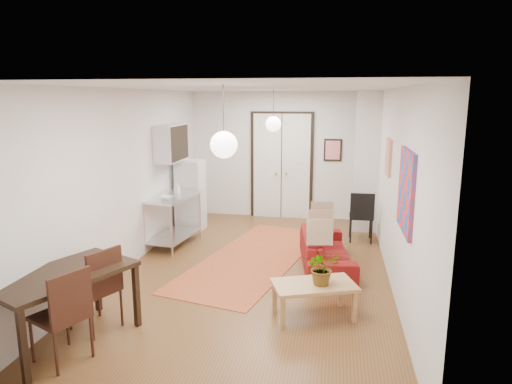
% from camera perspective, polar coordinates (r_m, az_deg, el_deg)
% --- Properties ---
extents(floor, '(7.00, 7.00, 0.00)m').
position_cam_1_polar(floor, '(7.52, -0.06, -9.81)').
color(floor, brown).
rests_on(floor, ground).
extents(ceiling, '(4.20, 7.00, 0.02)m').
position_cam_1_polar(ceiling, '(6.99, -0.07, 12.89)').
color(ceiling, silver).
rests_on(ceiling, wall_back).
extents(wall_back, '(4.20, 0.02, 2.90)m').
position_cam_1_polar(wall_back, '(10.53, 3.26, 4.59)').
color(wall_back, silver).
rests_on(wall_back, floor).
extents(wall_front, '(4.20, 0.02, 2.90)m').
position_cam_1_polar(wall_front, '(3.83, -9.34, -8.47)').
color(wall_front, silver).
rests_on(wall_front, floor).
extents(wall_left, '(0.02, 7.00, 2.90)m').
position_cam_1_polar(wall_left, '(7.75, -15.54, 1.58)').
color(wall_left, silver).
rests_on(wall_left, floor).
extents(wall_right, '(0.02, 7.00, 2.90)m').
position_cam_1_polar(wall_right, '(7.06, 16.96, 0.53)').
color(wall_right, silver).
rests_on(wall_right, floor).
extents(double_doors, '(1.44, 0.06, 2.50)m').
position_cam_1_polar(double_doors, '(10.52, 3.22, 3.21)').
color(double_doors, white).
rests_on(double_doors, wall_back).
extents(stub_partition, '(0.50, 0.10, 2.90)m').
position_cam_1_polar(stub_partition, '(9.54, 13.70, 3.52)').
color(stub_partition, silver).
rests_on(stub_partition, floor).
extents(wall_cabinet, '(0.35, 1.00, 0.70)m').
position_cam_1_polar(wall_cabinet, '(8.99, -10.57, 6.06)').
color(wall_cabinet, silver).
rests_on(wall_cabinet, wall_left).
extents(painting_popart, '(0.05, 1.00, 1.00)m').
position_cam_1_polar(painting_popart, '(5.80, 18.26, 0.11)').
color(painting_popart, red).
rests_on(painting_popart, wall_right).
extents(painting_abstract, '(0.05, 0.50, 0.60)m').
position_cam_1_polar(painting_abstract, '(7.79, 16.25, 4.19)').
color(painting_abstract, beige).
rests_on(painting_abstract, wall_right).
extents(poster_back, '(0.40, 0.03, 0.50)m').
position_cam_1_polar(poster_back, '(10.42, 9.57, 5.19)').
color(poster_back, red).
rests_on(poster_back, wall_back).
extents(print_left, '(0.03, 0.44, 0.54)m').
position_cam_1_polar(print_left, '(9.51, -10.38, 6.67)').
color(print_left, brown).
rests_on(print_left, wall_left).
extents(pendant_back, '(0.30, 0.30, 0.80)m').
position_cam_1_polar(pendant_back, '(8.98, 2.18, 8.49)').
color(pendant_back, white).
rests_on(pendant_back, ceiling).
extents(pendant_front, '(0.30, 0.30, 0.80)m').
position_cam_1_polar(pendant_front, '(5.06, -4.04, 5.92)').
color(pendant_front, white).
rests_on(pendant_front, ceiling).
extents(kilim_rug, '(2.36, 4.21, 0.01)m').
position_cam_1_polar(kilim_rug, '(8.08, -0.23, -8.18)').
color(kilim_rug, '#C75831').
rests_on(kilim_rug, floor).
extents(sofa, '(1.01, 2.00, 0.56)m').
position_cam_1_polar(sofa, '(7.65, 8.77, -7.32)').
color(sofa, maroon).
rests_on(sofa, floor).
extents(coffee_table, '(1.16, 0.90, 0.46)m').
position_cam_1_polar(coffee_table, '(5.94, 7.25, -11.81)').
color(coffee_table, tan).
rests_on(coffee_table, floor).
extents(potted_plant, '(0.47, 0.50, 0.45)m').
position_cam_1_polar(potted_plant, '(5.83, 8.32, -9.29)').
color(potted_plant, '#316E31').
rests_on(potted_plant, coffee_table).
extents(kitchen_counter, '(0.80, 1.33, 0.96)m').
position_cam_1_polar(kitchen_counter, '(8.70, -10.31, -2.62)').
color(kitchen_counter, silver).
rests_on(kitchen_counter, floor).
extents(bowl, '(0.27, 0.27, 0.06)m').
position_cam_1_polar(bowl, '(8.35, -11.10, -0.72)').
color(bowl, beige).
rests_on(bowl, kitchen_counter).
extents(soap_bottle, '(0.11, 0.11, 0.20)m').
position_cam_1_polar(soap_bottle, '(8.84, -9.85, 0.49)').
color(soap_bottle, teal).
rests_on(soap_bottle, kitchen_counter).
extents(fridge, '(0.54, 0.54, 1.48)m').
position_cam_1_polar(fridge, '(9.66, -8.15, -0.44)').
color(fridge, silver).
rests_on(fridge, floor).
extents(dining_table, '(1.42, 1.74, 0.84)m').
position_cam_1_polar(dining_table, '(5.65, -22.97, -10.13)').
color(dining_table, black).
rests_on(dining_table, floor).
extents(dining_chair_near, '(0.65, 0.78, 1.04)m').
position_cam_1_polar(dining_chair_near, '(5.98, -19.14, -10.09)').
color(dining_chair_near, '#371A11').
rests_on(dining_chair_near, floor).
extents(dining_chair_far, '(0.65, 0.78, 1.04)m').
position_cam_1_polar(dining_chair_far, '(5.43, -22.78, -12.64)').
color(dining_chair_far, '#371A11').
rests_on(dining_chair_far, floor).
extents(black_side_chair, '(0.45, 0.45, 0.99)m').
position_cam_1_polar(black_side_chair, '(9.20, 13.00, -2.28)').
color(black_side_chair, black).
rests_on(black_side_chair, floor).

